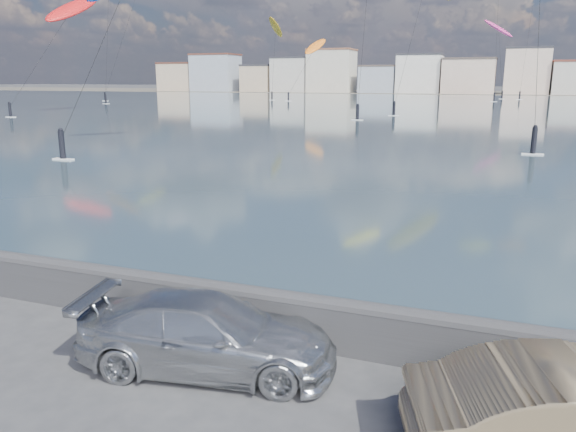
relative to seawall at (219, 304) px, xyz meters
The scene contains 10 objects.
ground 2.76m from the seawall, 90.00° to the right, with size 700.00×700.00×0.00m, color #333335.
bay_water 88.80m from the seawall, 90.00° to the left, with size 500.00×177.00×0.00m, color #2D474F.
far_shore_strip 197.30m from the seawall, 90.00° to the left, with size 500.00×60.00×0.00m, color #4C473D.
seawall is the anchor object (origin of this frame).
far_buildings 183.39m from the seawall, 89.59° to the left, with size 240.79×13.26×14.60m.
car_silver 1.48m from the seawall, 69.93° to the right, with size 1.85×4.54×1.32m, color #B8BBBF.
kitesurfer_5 133.99m from the seawall, 111.35° to the left, with size 6.51×17.17×19.80m.
kitesurfer_11 126.74m from the seawall, 107.16° to the left, with size 4.91×17.25×14.69m.
kitesurfer_12 152.36m from the seawall, 89.13° to the left, with size 9.04×19.29×20.20m.
kitesurfer_14 80.10m from the seawall, 132.38° to the left, with size 4.45×16.38×17.39m.
Camera 1 is at (5.01, -6.64, 5.01)m, focal length 35.00 mm.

